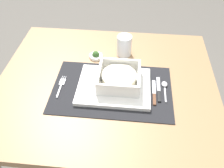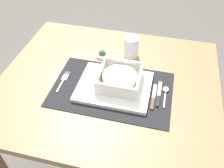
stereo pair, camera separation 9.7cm
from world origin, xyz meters
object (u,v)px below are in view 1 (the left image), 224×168
at_px(condiment_saucer, 96,55).
at_px(spoon, 165,87).
at_px(bread_knife, 154,94).
at_px(dining_table, 107,99).
at_px(butter_knife, 159,91).
at_px(porridge_bowl, 119,78).
at_px(drinking_glass, 124,47).
at_px(fork, 61,84).

bearing_deg(condiment_saucer, spoon, -29.67).
height_order(spoon, bread_knife, spoon).
distance_m(dining_table, butter_knife, 0.25).
distance_m(porridge_bowl, butter_knife, 0.17).
xyz_separation_m(porridge_bowl, butter_knife, (0.16, -0.02, -0.04)).
xyz_separation_m(spoon, drinking_glass, (-0.18, 0.21, 0.04)).
bearing_deg(fork, butter_knife, -2.75).
height_order(dining_table, spoon, spoon).
relative_size(dining_table, fork, 7.20).
distance_m(bread_knife, condiment_saucer, 0.34).
height_order(dining_table, butter_knife, butter_knife).
bearing_deg(condiment_saucer, drinking_glass, 16.32).
relative_size(butter_knife, drinking_glass, 1.45).
relative_size(fork, bread_knife, 0.94).
bearing_deg(drinking_glass, condiment_saucer, -163.68).
xyz_separation_m(butter_knife, drinking_glass, (-0.16, 0.24, 0.04)).
bearing_deg(bread_knife, spoon, 39.10).
height_order(dining_table, condiment_saucer, condiment_saucer).
xyz_separation_m(fork, condiment_saucer, (0.11, 0.20, 0.00)).
relative_size(porridge_bowl, bread_knife, 1.22).
bearing_deg(porridge_bowl, drinking_glass, 88.01).
height_order(porridge_bowl, butter_knife, porridge_bowl).
bearing_deg(spoon, fork, 178.92).
bearing_deg(bread_knife, butter_knife, 42.02).
relative_size(butter_knife, condiment_saucer, 2.26).
height_order(butter_knife, drinking_glass, drinking_glass).
bearing_deg(butter_knife, fork, -178.50).
distance_m(fork, condiment_saucer, 0.23).
relative_size(porridge_bowl, condiment_saucer, 2.67).
bearing_deg(drinking_glass, fork, -135.37).
xyz_separation_m(dining_table, butter_knife, (0.22, -0.04, 0.11)).
bearing_deg(drinking_glass, porridge_bowl, -91.99).
bearing_deg(fork, bread_knife, -5.79).
distance_m(porridge_bowl, spoon, 0.19).
relative_size(porridge_bowl, butter_knife, 1.18).
relative_size(porridge_bowl, fork, 1.31).
distance_m(porridge_bowl, bread_knife, 0.15).
height_order(bread_knife, drinking_glass, drinking_glass).
relative_size(dining_table, condiment_saucer, 14.70).
bearing_deg(dining_table, butter_knife, -9.66).
distance_m(fork, butter_knife, 0.40).
height_order(fork, bread_knife, bread_knife).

